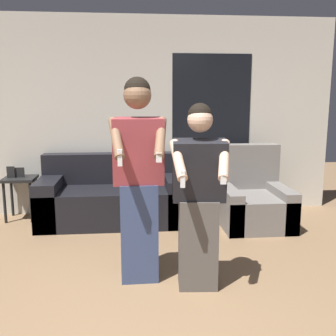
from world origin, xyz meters
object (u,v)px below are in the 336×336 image
(side_table, at_px, (20,185))
(person_left, at_px, (139,180))
(person_right, at_px, (199,199))
(couch, at_px, (114,198))
(armchair, at_px, (252,201))

(side_table, bearing_deg, person_left, -51.12)
(person_right, bearing_deg, couch, 112.63)
(side_table, distance_m, person_right, 2.95)
(armchair, bearing_deg, couch, 171.48)
(couch, relative_size, armchair, 1.90)
(armchair, height_order, side_table, armchair)
(couch, relative_size, person_left, 1.06)
(couch, height_order, person_right, person_right)
(person_left, bearing_deg, armchair, 44.19)
(person_left, relative_size, person_right, 1.13)
(side_table, distance_m, person_left, 2.50)
(couch, distance_m, person_left, 1.83)
(side_table, relative_size, person_right, 0.46)
(side_table, xyz_separation_m, person_left, (1.54, -1.91, 0.45))
(side_table, bearing_deg, armchair, -8.91)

